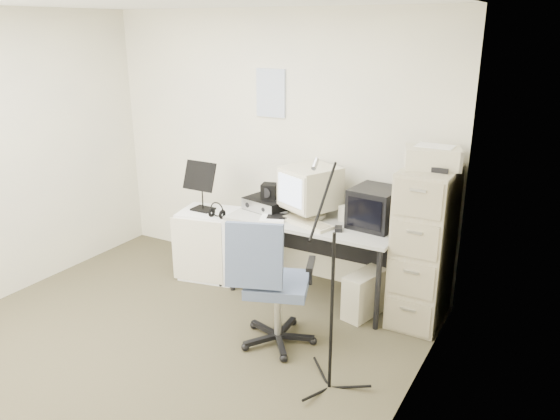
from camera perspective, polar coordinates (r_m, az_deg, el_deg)
The scene contains 21 objects.
floor at distance 4.36m, azimuth -12.94°, elevation -14.38°, with size 3.60×3.60×0.01m, color #3D3923.
wall_back at distance 5.24m, azimuth -0.67°, elevation 6.67°, with size 3.60×0.02×2.50m, color beige.
wall_right at distance 2.95m, azimuth 12.19°, elevation -3.46°, with size 0.02×3.60×2.50m, color beige.
wall_calendar at distance 5.15m, azimuth -0.96°, elevation 12.11°, with size 0.30×0.02×0.44m, color white.
filing_cabinet at distance 4.55m, azimuth 14.76°, elevation -3.76°, with size 0.40×0.60×1.30m, color #AAA390.
printer at distance 4.36m, azimuth 15.65°, elevation 5.28°, with size 0.41×0.28×0.16m, color beige.
desk at distance 4.93m, azimuth 3.68°, elevation -4.97°, with size 1.50×0.70×0.73m, color #9D9E8C.
crt_monitor at distance 4.80m, azimuth 3.21°, elevation 1.90°, with size 0.41×0.43×0.45m, color beige.
crt_tv at distance 4.64m, azimuth 9.92°, elevation 0.27°, with size 0.37×0.39×0.33m, color black.
desk_speaker at distance 4.76m, azimuth 6.72°, elevation -0.35°, with size 0.07×0.07×0.14m, color beige.
keyboard at distance 4.67m, azimuth 2.75°, elevation -1.34°, with size 0.50×0.18×0.03m, color beige.
mouse at distance 4.55m, azimuth 6.14°, elevation -1.96°, with size 0.06×0.10×0.03m, color black.
radio_receiver at distance 5.02m, azimuth -1.39°, elevation 0.65°, with size 0.39×0.28×0.11m, color black.
radio_speaker at distance 4.98m, azimuth -1.10°, elevation 1.99°, with size 0.14×0.13×0.14m, color black.
papers at distance 4.81m, azimuth -0.66°, elevation -0.73°, with size 0.22×0.30×0.02m, color white.
pc_tower at distance 4.71m, azimuth 8.83°, elevation -8.67°, with size 0.18×0.41×0.39m, color beige.
office_chair at distance 4.13m, azimuth -0.24°, elevation -7.54°, with size 0.59×0.59×1.03m, color #435168.
side_cart at distance 5.35m, azimuth -7.23°, elevation -3.49°, with size 0.54×0.43×0.67m, color white.
music_stand at distance 5.19m, azimuth -8.16°, elevation 2.55°, with size 0.33×0.18×0.49m, color black.
headphones at distance 5.03m, azimuth -6.61°, elevation -0.25°, with size 0.16×0.16×0.03m, color black.
mic_stand at distance 3.55m, azimuth 5.50°, elevation -8.26°, with size 0.02×0.02×1.48m, color black.
Camera 1 is at (2.57, -2.63, 2.34)m, focal length 35.00 mm.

